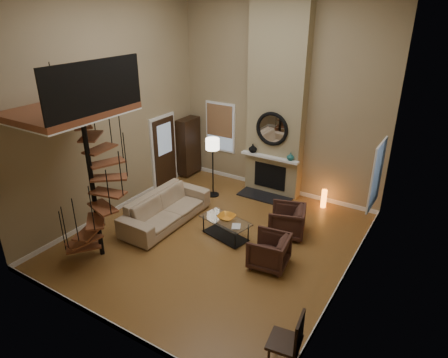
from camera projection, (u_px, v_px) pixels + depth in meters
The scene contains 32 objects.
ground at pixel (215, 240), 9.34m from camera, with size 6.00×6.50×0.01m, color olive.
back_wall at pixel (280, 97), 10.73m from camera, with size 6.00×0.02×5.50m, color #988662.
front_wall at pixel (89, 182), 5.70m from camera, with size 6.00×0.02×5.50m, color #988662.
left_wall at pixel (110, 107), 9.66m from camera, with size 0.02×6.50×5.50m, color #988662.
right_wall at pixel (361, 153), 6.76m from camera, with size 0.02×6.50×5.50m, color #988662.
baseboard_back at pixel (275, 187), 11.82m from camera, with size 6.00×0.02×0.12m, color white.
baseboard_front at pixel (111, 324), 6.81m from camera, with size 6.00×0.02×0.12m, color white.
baseboard_left at pixel (122, 205), 10.76m from camera, with size 0.02×6.50×0.12m, color white.
baseboard_right at pixel (342, 281), 7.87m from camera, with size 0.02×6.50×0.12m, color white.
chimney_breast at pixel (277, 98), 10.58m from camera, with size 1.60×0.38×5.50m, color #92845F.
hearth at pixel (264, 197), 11.32m from camera, with size 1.50×0.60×0.04m, color black.
firebox at pixel (270, 176), 11.33m from camera, with size 0.95×0.02×0.72m, color black.
mantel at pixel (269, 157), 11.02m from camera, with size 1.70×0.18×0.06m, color white.
mirror_frame at pixel (272, 129), 10.74m from camera, with size 0.94×0.94×0.10m, color black.
mirror_disc at pixel (272, 129), 10.75m from camera, with size 0.80×0.80×0.01m, color white.
vase_left at pixel (253, 148), 11.25m from camera, with size 0.24×0.24×0.25m, color black.
vase_right at pixel (291, 156), 10.70m from camera, with size 0.20×0.20×0.21m, color #17514F.
window_back at pixel (220, 126), 12.08m from camera, with size 1.02×0.06×1.52m.
window_right at pixel (377, 174), 8.78m from camera, with size 0.06×1.02×1.52m.
entry_door at pixel (164, 152), 11.73m from camera, with size 0.10×1.05×2.16m.
loft at pixel (72, 108), 7.61m from camera, with size 1.70×2.20×1.09m.
spiral_stair at pixel (92, 180), 8.08m from camera, with size 1.47×1.47×4.06m.
hutch at pixel (189, 146), 12.47m from camera, with size 0.37×0.79×1.77m, color black.
sofa at pixel (166, 208), 9.92m from camera, with size 2.52×0.98×0.73m, color tan.
armchair_near at pixel (290, 221), 9.40m from camera, with size 0.80×0.82×0.75m, color #41251E.
armchair_far at pixel (272, 252), 8.26m from camera, with size 0.76×0.79×0.71m, color #41251E.
coffee_table at pixel (225, 226), 9.34m from camera, with size 1.31×0.85×0.45m.
bowl at pixel (227, 217), 9.29m from camera, with size 0.41×0.41×0.10m, color orange.
book at pixel (235, 226), 8.98m from camera, with size 0.19×0.26×0.03m, color gray.
floor_lamp at pixel (213, 149), 10.89m from camera, with size 0.38×0.38×1.70m.
accent_lamp at pixel (324, 199), 10.70m from camera, with size 0.14×0.14×0.51m, color orange.
side_chair at pixel (290, 340), 5.90m from camera, with size 0.54×0.54×1.00m.
Camera 1 is at (4.38, -6.62, 5.12)m, focal length 31.97 mm.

